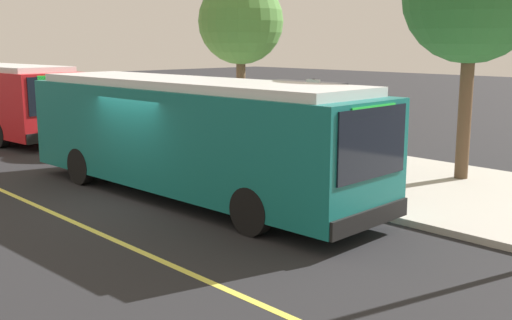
# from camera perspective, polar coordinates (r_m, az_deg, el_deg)

# --- Properties ---
(ground_plane) EXTENTS (120.00, 120.00, 0.00)m
(ground_plane) POSITION_cam_1_polar(r_m,az_deg,el_deg) (15.73, -10.49, -3.52)
(ground_plane) COLOR #232326
(sidewalk_curb) EXTENTS (44.00, 6.40, 0.15)m
(sidewalk_curb) POSITION_cam_1_polar(r_m,az_deg,el_deg) (19.52, 4.47, -0.36)
(sidewalk_curb) COLOR #B7B2A8
(sidewalk_curb) RESTS_ON ground_plane
(lane_stripe_center) EXTENTS (36.00, 0.14, 0.01)m
(lane_stripe_center) POSITION_cam_1_polar(r_m,az_deg,el_deg) (14.71, -17.73, -4.84)
(lane_stripe_center) COLOR #E0D64C
(lane_stripe_center) RESTS_ON ground_plane
(transit_bus_main) EXTENTS (10.92, 3.05, 2.95)m
(transit_bus_main) POSITION_cam_1_polar(r_m,az_deg,el_deg) (15.43, -6.17, 2.45)
(transit_bus_main) COLOR #146B66
(transit_bus_main) RESTS_ON ground_plane
(bus_shelter) EXTENTS (2.90, 1.60, 2.48)m
(bus_shelter) POSITION_cam_1_polar(r_m,az_deg,el_deg) (19.52, 3.49, 5.12)
(bus_shelter) COLOR #333338
(bus_shelter) RESTS_ON sidewalk_curb
(waiting_bench) EXTENTS (1.60, 0.48, 0.95)m
(waiting_bench) POSITION_cam_1_polar(r_m,az_deg,el_deg) (19.64, 3.48, 1.37)
(waiting_bench) COLOR brown
(waiting_bench) RESTS_ON sidewalk_curb
(route_sign_post) EXTENTS (0.44, 0.08, 2.80)m
(route_sign_post) POSITION_cam_1_polar(r_m,az_deg,el_deg) (15.62, 5.24, 3.82)
(route_sign_post) COLOR #333338
(route_sign_post) RESTS_ON sidewalk_curb
(pedestrian_commuter) EXTENTS (0.24, 0.40, 1.69)m
(pedestrian_commuter) POSITION_cam_1_polar(r_m,az_deg,el_deg) (18.91, -2.36, 2.51)
(pedestrian_commuter) COLOR #282D47
(pedestrian_commuter) RESTS_ON sidewalk_curb
(street_tree_near_shelter) EXTENTS (3.30, 3.30, 6.12)m
(street_tree_near_shelter) POSITION_cam_1_polar(r_m,az_deg,el_deg) (24.48, -1.42, 12.55)
(street_tree_near_shelter) COLOR brown
(street_tree_near_shelter) RESTS_ON sidewalk_curb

